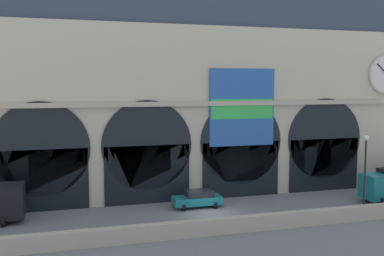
% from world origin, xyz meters
% --- Properties ---
extents(ground_plane, '(200.00, 200.00, 0.00)m').
position_xyz_m(ground_plane, '(0.00, 0.00, 0.00)').
color(ground_plane, slate).
extents(quay_parapet_wall, '(90.00, 0.70, 1.19)m').
position_xyz_m(quay_parapet_wall, '(0.00, -4.80, 0.60)').
color(quay_parapet_wall, '#B2A891').
rests_on(quay_parapet_wall, ground).
extents(station_building, '(48.55, 4.73, 21.14)m').
position_xyz_m(station_building, '(0.03, 7.16, 10.19)').
color(station_building, beige).
rests_on(station_building, ground).
extents(car_center, '(4.40, 2.22, 1.55)m').
position_xyz_m(car_center, '(-0.54, 2.46, 0.80)').
color(car_center, '#19727A').
rests_on(car_center, ground).
extents(street_lamp_quayside, '(0.44, 0.44, 6.90)m').
position_xyz_m(street_lamp_quayside, '(12.13, -4.00, 4.41)').
color(street_lamp_quayside, black).
rests_on(street_lamp_quayside, ground).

